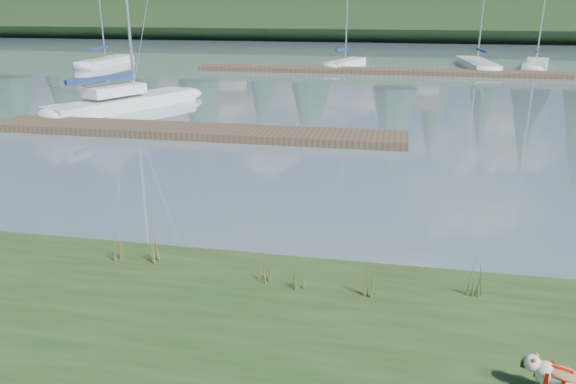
# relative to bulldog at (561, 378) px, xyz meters

# --- Properties ---
(ground) EXTENTS (200.00, 200.00, 0.00)m
(ground) POSITION_rel_bulldog_xyz_m (-5.65, 34.78, -0.64)
(ground) COLOR #7C99A5
(ground) RESTS_ON ground
(ridge) EXTENTS (200.00, 20.00, 5.00)m
(ridge) POSITION_rel_bulldog_xyz_m (-5.65, 77.78, 1.86)
(ridge) COLOR #1C3118
(ridge) RESTS_ON ground
(bulldog) EXTENTS (0.79, 0.54, 0.47)m
(bulldog) POSITION_rel_bulldog_xyz_m (0.00, 0.00, 0.00)
(bulldog) COLOR silver
(bulldog) RESTS_ON bank
(sailboat_main) EXTENTS (5.27, 8.54, 12.48)m
(sailboat_main) POSITION_rel_bulldog_xyz_m (-14.49, 18.83, -0.22)
(sailboat_main) COLOR white
(sailboat_main) RESTS_ON ground
(dock_near) EXTENTS (16.00, 2.00, 0.30)m
(dock_near) POSITION_rel_bulldog_xyz_m (-9.65, 13.78, -0.49)
(dock_near) COLOR #4C3D2C
(dock_near) RESTS_ON ground
(dock_far) EXTENTS (26.00, 2.20, 0.30)m
(dock_far) POSITION_rel_bulldog_xyz_m (-3.65, 34.78, -0.49)
(dock_far) COLOR #4C3D2C
(dock_far) RESTS_ON ground
(sailboat_bg_0) EXTENTS (1.57, 7.59, 11.03)m
(sailboat_bg_0) POSITION_rel_bulldog_xyz_m (-25.09, 36.41, -0.32)
(sailboat_bg_0) COLOR white
(sailboat_bg_0) RESTS_ON ground
(sailboat_bg_2) EXTENTS (3.02, 6.13, 9.33)m
(sailboat_bg_2) POSITION_rel_bulldog_xyz_m (-6.10, 38.41, -0.31)
(sailboat_bg_2) COLOR white
(sailboat_bg_2) RESTS_ON ground
(sailboat_bg_3) EXTENTS (2.65, 9.08, 13.04)m
(sailboat_bg_3) POSITION_rel_bulldog_xyz_m (3.53, 40.19, -0.32)
(sailboat_bg_3) COLOR white
(sailboat_bg_3) RESTS_ON ground
(sailboat_bg_4) EXTENTS (3.41, 7.90, 11.46)m
(sailboat_bg_4) POSITION_rel_bulldog_xyz_m (8.05, 40.39, -0.32)
(sailboat_bg_4) COLOR white
(sailboat_bg_4) RESTS_ON ground
(weed_0) EXTENTS (0.17, 0.14, 0.58)m
(weed_0) POSITION_rel_bulldog_xyz_m (-6.23, 2.54, -0.05)
(weed_0) COLOR #475B23
(weed_0) RESTS_ON bank
(weed_1) EXTENTS (0.17, 0.14, 0.52)m
(weed_1) POSITION_rel_bulldog_xyz_m (-4.11, 2.19, -0.07)
(weed_1) COLOR #475B23
(weed_1) RESTS_ON bank
(weed_2) EXTENTS (0.17, 0.14, 0.76)m
(weed_2) POSITION_rel_bulldog_xyz_m (-2.34, 2.06, 0.03)
(weed_2) COLOR #475B23
(weed_2) RESTS_ON bank
(weed_3) EXTENTS (0.17, 0.14, 0.55)m
(weed_3) POSITION_rel_bulldog_xyz_m (-6.88, 2.50, -0.06)
(weed_3) COLOR #475B23
(weed_3) RESTS_ON bank
(weed_4) EXTENTS (0.17, 0.14, 0.45)m
(weed_4) POSITION_rel_bulldog_xyz_m (-3.47, 2.04, -0.10)
(weed_4) COLOR #475B23
(weed_4) RESTS_ON bank
(weed_5) EXTENTS (0.17, 0.14, 0.67)m
(weed_5) POSITION_rel_bulldog_xyz_m (-0.68, 2.39, -0.01)
(weed_5) COLOR #475B23
(weed_5) RESTS_ON bank
(mud_lip) EXTENTS (60.00, 0.50, 0.14)m
(mud_lip) POSITION_rel_bulldog_xyz_m (-5.65, 3.18, -0.57)
(mud_lip) COLOR #33281C
(mud_lip) RESTS_ON ground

